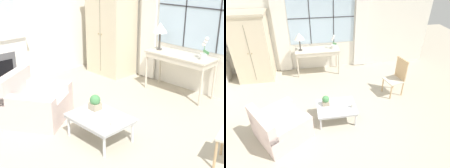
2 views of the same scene
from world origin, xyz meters
TOP-DOWN VIEW (x-y plane):
  - ground_plane at (0.00, 0.00)m, footprint 14.00×14.00m
  - wall_back_windowed at (0.00, 3.02)m, footprint 7.20×0.14m
  - armoire at (-2.11, 2.61)m, footprint 1.10×0.74m
  - console_table at (-0.21, 2.67)m, footprint 1.37×0.55m
  - table_lamp at (-0.72, 2.66)m, footprint 0.30×0.30m
  - potted_orchid at (0.30, 2.66)m, footprint 0.17×0.14m
  - armchair_upholstered at (-1.22, -0.02)m, footprint 1.31×1.31m
  - side_chair_wooden at (1.83, 1.14)m, footprint 0.54×0.54m
  - coffee_table at (0.03, 0.33)m, footprint 0.89×0.66m
  - potted_plant_small at (-0.20, 0.44)m, footprint 0.16×0.16m
  - pillar_candle at (0.39, 0.25)m, footprint 0.10×0.10m

SIDE VIEW (x-z plane):
  - ground_plane at x=0.00m, z-range 0.00..0.00m
  - armchair_upholstered at x=-1.22m, z-range -0.13..0.67m
  - coffee_table at x=0.03m, z-range 0.15..0.52m
  - pillar_candle at x=0.39m, z-range 0.37..0.48m
  - potted_plant_small at x=-0.20m, z-range 0.38..0.62m
  - side_chair_wooden at x=1.83m, z-range 0.05..1.08m
  - console_table at x=-0.21m, z-range 0.32..1.14m
  - potted_orchid at x=0.30m, z-range 0.76..1.20m
  - armoire at x=-2.11m, z-range 0.01..2.05m
  - table_lamp at x=-0.72m, z-range 0.98..1.54m
  - wall_back_windowed at x=0.00m, z-range 0.00..2.80m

